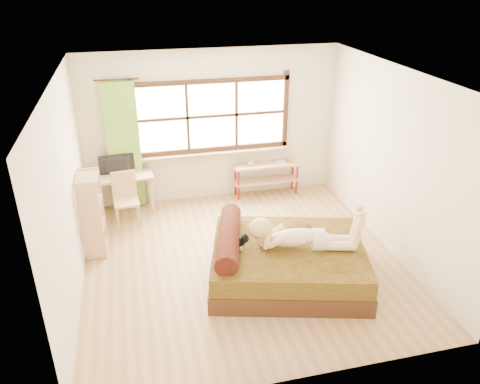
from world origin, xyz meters
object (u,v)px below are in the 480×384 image
object	(u,v)px
chair	(125,196)
bookshelf	(92,214)
woman	(302,227)
kitten	(235,241)
pipe_shelf	(267,172)
bed	(284,261)
desk	(119,181)

from	to	relation	value
chair	bookshelf	size ratio (longest dim) A/B	0.72
woman	kitten	size ratio (longest dim) A/B	4.67
pipe_shelf	bed	bearing A→B (deg)	-101.55
woman	chair	xyz separation A→B (m)	(-2.26, 2.17, -0.33)
bed	chair	distance (m)	2.96
woman	desk	world-z (taller)	woman
bed	bookshelf	bearing A→B (deg)	167.34
woman	chair	bearing A→B (deg)	151.17
desk	chair	world-z (taller)	chair
bookshelf	kitten	bearing A→B (deg)	-33.14
woman	chair	distance (m)	3.15
kitten	bookshelf	size ratio (longest dim) A/B	0.25
chair	bookshelf	bearing A→B (deg)	-125.99
pipe_shelf	bookshelf	distance (m)	3.32
kitten	desk	distance (m)	2.82
bed	woman	xyz separation A→B (m)	(0.20, -0.06, 0.55)
kitten	chair	size ratio (longest dim) A/B	0.35
bookshelf	chair	bearing A→B (deg)	58.82
kitten	pipe_shelf	size ratio (longest dim) A/B	0.25
kitten	bookshelf	world-z (taller)	bookshelf
bookshelf	woman	bearing A→B (deg)	-26.47
desk	bookshelf	xyz separation A→B (m)	(-0.39, -1.14, 0.01)
chair	pipe_shelf	bearing A→B (deg)	6.44
desk	pipe_shelf	distance (m)	2.68
bed	chair	xyz separation A→B (m)	(-2.06, 2.11, 0.22)
woman	desk	size ratio (longest dim) A/B	1.23
desk	bookshelf	world-z (taller)	bookshelf
kitten	bed	bearing A→B (deg)	7.64
pipe_shelf	kitten	bearing A→B (deg)	-115.60
pipe_shelf	bookshelf	size ratio (longest dim) A/B	0.99
woman	chair	size ratio (longest dim) A/B	1.62
desk	bookshelf	size ratio (longest dim) A/B	0.95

